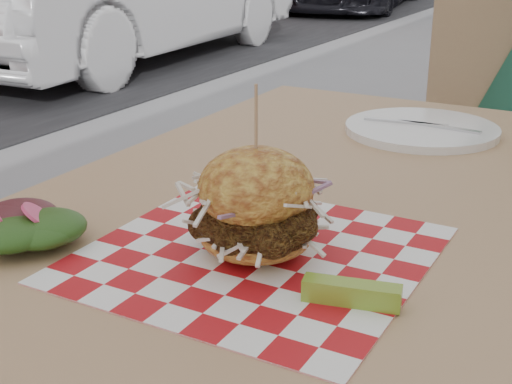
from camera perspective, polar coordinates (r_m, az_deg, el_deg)
patio_table at (r=1.01m, az=6.93°, el=-4.37°), size 0.80×1.20×0.75m
patio_chair at (r=2.03m, az=17.61°, el=4.01°), size 0.53×0.54×0.95m
paper_liner at (r=0.80m, az=0.00°, el=-4.98°), size 0.36×0.36×0.00m
sandwich at (r=0.78m, az=0.00°, el=-1.38°), size 0.17×0.17×0.19m
pickle_spear at (r=0.70m, az=7.65°, el=-8.00°), size 0.10×0.04×0.02m
side_salad at (r=0.86m, az=-18.50°, el=-3.31°), size 0.14×0.14×0.05m
place_setting at (r=1.30m, az=13.11°, el=4.93°), size 0.27×0.27×0.02m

